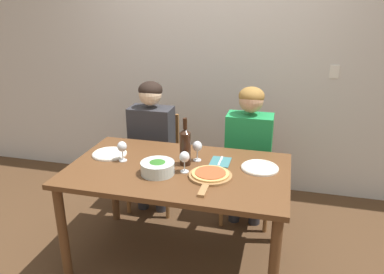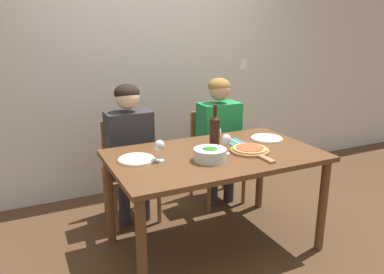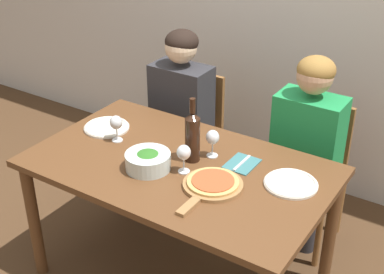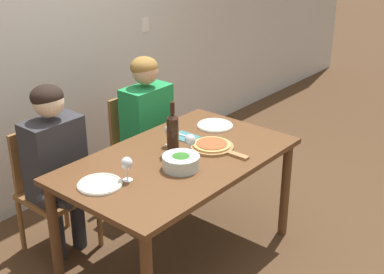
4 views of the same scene
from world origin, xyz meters
TOP-DOWN VIEW (x-y plane):
  - ground_plane at (0.00, 0.00)m, footprint 40.00×40.00m
  - back_wall at (0.00, 1.37)m, footprint 10.00×0.06m
  - dining_table at (0.00, 0.00)m, footprint 1.54×0.91m
  - chair_left at (-0.45, 0.78)m, footprint 0.42×0.42m
  - chair_right at (0.42, 0.78)m, footprint 0.42×0.42m
  - person_woman at (-0.45, 0.67)m, footprint 0.47×0.51m
  - person_man at (0.42, 0.67)m, footprint 0.47×0.51m
  - wine_bottle at (0.03, 0.07)m, footprint 0.08×0.08m
  - broccoli_bowl at (-0.11, -0.12)m, footprint 0.23×0.23m
  - dinner_plate_left at (-0.57, 0.10)m, footprint 0.26×0.26m
  - dinner_plate_right at (0.56, 0.13)m, footprint 0.26×0.26m
  - pizza_on_board at (0.25, -0.09)m, footprint 0.29×0.43m
  - wine_glass_left at (-0.42, 0.02)m, footprint 0.07×0.07m
  - wine_glass_right at (0.10, 0.16)m, footprint 0.07×0.07m
  - wine_glass_centre at (0.06, -0.05)m, footprint 0.07×0.07m
  - fork_on_napkin at (0.27, 0.17)m, footprint 0.14×0.18m

SIDE VIEW (x-z plane):
  - ground_plane at x=0.00m, z-range 0.00..0.00m
  - chair_left at x=-0.45m, z-range 0.04..0.91m
  - chair_right at x=0.42m, z-range 0.04..0.91m
  - dining_table at x=0.00m, z-range 0.29..1.05m
  - person_woman at x=-0.45m, z-range 0.12..1.33m
  - person_man at x=0.42m, z-range 0.12..1.33m
  - fork_on_napkin at x=0.27m, z-range 0.76..0.77m
  - dinner_plate_left at x=-0.57m, z-range 0.76..0.78m
  - dinner_plate_right at x=0.56m, z-range 0.76..0.78m
  - pizza_on_board at x=0.25m, z-range 0.76..0.80m
  - broccoli_bowl at x=-0.11m, z-range 0.76..0.85m
  - wine_glass_left at x=-0.42m, z-range 0.79..0.94m
  - wine_glass_right at x=0.10m, z-range 0.79..0.94m
  - wine_glass_centre at x=0.06m, z-range 0.79..0.94m
  - wine_bottle at x=0.03m, z-range 0.73..1.08m
  - back_wall at x=0.00m, z-range 0.00..2.70m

